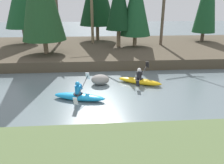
% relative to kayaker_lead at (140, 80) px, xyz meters
% --- Properties ---
extents(ground_plane, '(90.00, 90.00, 0.00)m').
position_rel_kayaker_lead_xyz_m(ground_plane, '(-2.24, -1.59, -0.22)').
color(ground_plane, slate).
extents(riverbank_far, '(44.00, 11.77, 0.76)m').
position_rel_kayaker_lead_xyz_m(riverbank_far, '(-2.24, 8.55, 0.16)').
color(riverbank_far, '#4C4233').
rests_on(riverbank_far, ground).
extents(conifer_tree_far_left, '(3.29, 3.29, 6.20)m').
position_rel_kayaker_lead_xyz_m(conifer_tree_far_left, '(-9.81, 10.53, 4.38)').
color(conifer_tree_far_left, brown).
rests_on(conifer_tree_far_left, riverbank_far).
extents(conifer_tree_centre, '(2.34, 2.34, 6.72)m').
position_rel_kayaker_lead_xyz_m(conifer_tree_centre, '(-0.51, 8.09, 4.64)').
color(conifer_tree_centre, '#7A664C').
rests_on(conifer_tree_centre, riverbank_far).
extents(conifer_tree_mid_right, '(2.82, 2.82, 6.57)m').
position_rel_kayaker_lead_xyz_m(conifer_tree_mid_right, '(1.05, 8.16, 4.31)').
color(conifer_tree_mid_right, '#7A664C').
rests_on(conifer_tree_mid_right, riverbank_far).
extents(bare_tree_upstream, '(3.16, 3.12, 5.70)m').
position_rel_kayaker_lead_xyz_m(bare_tree_upstream, '(-6.31, 10.28, 3.22)').
color(bare_tree_upstream, brown).
rests_on(bare_tree_upstream, riverbank_far).
extents(bare_tree_mid_upstream, '(3.47, 3.43, 6.29)m').
position_rel_kayaker_lead_xyz_m(bare_tree_mid_upstream, '(-2.92, 10.04, 3.50)').
color(bare_tree_mid_upstream, '#7A664C').
rests_on(bare_tree_mid_upstream, riverbank_far).
extents(bare_tree_mid_downstream, '(3.94, 3.89, 7.18)m').
position_rel_kayaker_lead_xyz_m(bare_tree_mid_downstream, '(3.74, 8.67, 3.91)').
color(bare_tree_mid_downstream, brown).
rests_on(bare_tree_mid_downstream, riverbank_far).
extents(kayaker_lead, '(2.66, 1.94, 1.20)m').
position_rel_kayaker_lead_xyz_m(kayaker_lead, '(0.00, 0.00, 0.00)').
color(kayaker_lead, yellow).
rests_on(kayaker_lead, ground).
extents(kayaker_middle, '(2.77, 2.03, 1.20)m').
position_rel_kayaker_lead_xyz_m(kayaker_middle, '(-3.54, -2.06, 0.00)').
color(kayaker_middle, '#1993D6').
rests_on(kayaker_middle, ground).
extents(boulder_midstream, '(1.09, 0.85, 0.62)m').
position_rel_kayaker_lead_xyz_m(boulder_midstream, '(-2.43, 0.10, 0.09)').
color(boulder_midstream, gray).
rests_on(boulder_midstream, ground).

